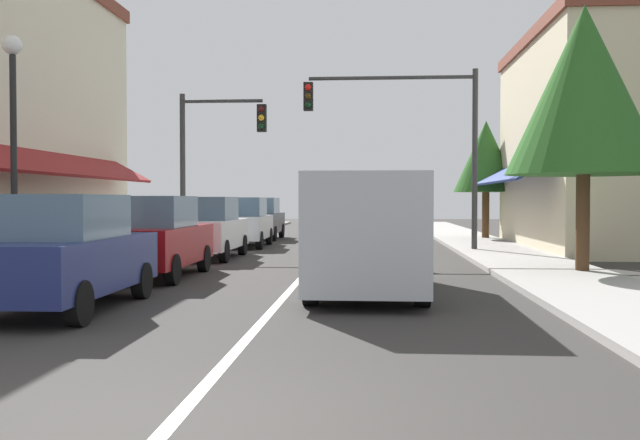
{
  "coord_description": "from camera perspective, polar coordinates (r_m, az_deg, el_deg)",
  "views": [
    {
      "loc": [
        1.5,
        -4.93,
        1.7
      ],
      "look_at": [
        0.23,
        12.98,
        1.18
      ],
      "focal_mm": 40.22,
      "sensor_mm": 36.0,
      "label": 1
    }
  ],
  "objects": [
    {
      "name": "ground_plane",
      "position": [
        23.04,
        0.32,
        -2.58
      ],
      "size": [
        80.0,
        80.0,
        0.0
      ],
      "primitive_type": "plane",
      "color": "#33302D"
    },
    {
      "name": "traffic_signal_mast_arm",
      "position": [
        23.2,
        7.56,
        7.36
      ],
      "size": [
        5.54,
        0.5,
        5.84
      ],
      "color": "#333333",
      "rests_on": "ground"
    },
    {
      "name": "tree_right_near",
      "position": [
        17.1,
        20.27,
        9.65
      ],
      "size": [
        3.41,
        3.41,
        6.0
      ],
      "color": "#4C331E",
      "rests_on": "ground"
    },
    {
      "name": "tree_right_far",
      "position": [
        30.44,
        13.07,
        4.91
      ],
      "size": [
        2.67,
        2.67,
        4.95
      ],
      "color": "#4C331E",
      "rests_on": "ground"
    },
    {
      "name": "parked_car_third_left",
      "position": [
        20.79,
        -9.02,
        -0.63
      ],
      "size": [
        1.8,
        4.11,
        1.77
      ],
      "rotation": [
        0.0,
        0.0,
        -0.0
      ],
      "color": "silver",
      "rests_on": "ground"
    },
    {
      "name": "sidewalk_left",
      "position": [
        24.03,
        -12.9,
        -2.3
      ],
      "size": [
        2.6,
        56.0,
        0.12
      ],
      "primitive_type": "cube",
      "color": "gray",
      "rests_on": "ground"
    },
    {
      "name": "sidewalk_right",
      "position": [
        23.33,
        13.93,
        -2.43
      ],
      "size": [
        2.6,
        56.0,
        0.12
      ],
      "primitive_type": "cube",
      "color": "#A39E99",
      "rests_on": "ground"
    },
    {
      "name": "traffic_signal_left_corner",
      "position": [
        24.25,
        -8.65,
        5.77
      ],
      "size": [
        2.95,
        0.5,
        5.23
      ],
      "color": "#333333",
      "rests_on": "ground"
    },
    {
      "name": "parked_car_nearest_left",
      "position": [
        11.58,
        -19.82,
        -2.5
      ],
      "size": [
        1.81,
        4.11,
        1.77
      ],
      "rotation": [
        0.0,
        0.0,
        0.01
      ],
      "color": "navy",
      "rests_on": "ground"
    },
    {
      "name": "lane_center_stripe",
      "position": [
        23.04,
        0.32,
        -2.57
      ],
      "size": [
        0.14,
        52.0,
        0.01
      ],
      "primitive_type": "cube",
      "color": "silver",
      "rests_on": "ground"
    },
    {
      "name": "parked_car_second_left",
      "position": [
        15.92,
        -13.14,
        -1.34
      ],
      "size": [
        1.8,
        4.11,
        1.77
      ],
      "rotation": [
        0.0,
        0.0,
        0.0
      ],
      "color": "maroon",
      "rests_on": "ground"
    },
    {
      "name": "parked_car_far_left",
      "position": [
        25.75,
        -6.19,
        -0.19
      ],
      "size": [
        1.85,
        4.13,
        1.77
      ],
      "rotation": [
        0.0,
        0.0,
        0.02
      ],
      "color": "#B7BABF",
      "rests_on": "ground"
    },
    {
      "name": "parked_car_distant_left",
      "position": [
        30.59,
        -4.85,
        0.1
      ],
      "size": [
        1.81,
        4.11,
        1.77
      ],
      "rotation": [
        0.0,
        0.0,
        0.01
      ],
      "color": "black",
      "rests_on": "ground"
    },
    {
      "name": "van_in_lane",
      "position": [
        12.95,
        3.82,
        -0.79
      ],
      "size": [
        2.04,
        5.2,
        2.12
      ],
      "rotation": [
        0.0,
        0.0,
        -0.01
      ],
      "color": "#B2B7BC",
      "rests_on": "ground"
    },
    {
      "name": "street_lamp_left_near",
      "position": [
        14.57,
        -23.22,
        7.41
      ],
      "size": [
        0.36,
        0.36,
        4.73
      ],
      "color": "black",
      "rests_on": "ground"
    },
    {
      "name": "storefront_right_block",
      "position": [
        26.12,
        20.94,
        5.84
      ],
      "size": [
        5.8,
        10.2,
        7.31
      ],
      "color": "beige",
      "rests_on": "ground"
    }
  ]
}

